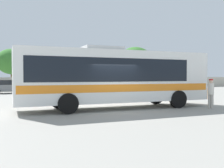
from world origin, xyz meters
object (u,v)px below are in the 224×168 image
roadside_tree_midright (70,62)px  roadside_tree_right (135,62)px  parked_car_rightmost_red (114,85)px  attendant_by_bus_door (211,92)px  parked_car_third_silver (66,85)px  roadside_tree_midleft (12,62)px  coach_bus_white_orange (114,76)px  parked_car_second_grey (9,86)px

roadside_tree_midright → roadside_tree_right: (9.84, -4.14, 0.06)m
parked_car_rightmost_red → roadside_tree_midright: bearing=107.2°
attendant_by_bus_door → parked_car_rightmost_red: size_ratio=0.38×
parked_car_rightmost_red → roadside_tree_midright: size_ratio=0.74×
parked_car_third_silver → parked_car_rightmost_red: bearing=1.5°
attendant_by_bus_door → roadside_tree_midleft: bearing=107.2°
parked_car_rightmost_red → roadside_tree_right: bearing=42.6°
coach_bus_white_orange → roadside_tree_midright: bearing=79.7°
coach_bus_white_orange → parked_car_second_grey: (-4.83, 17.13, -1.11)m
coach_bus_white_orange → parked_car_third_silver: coach_bus_white_orange is taller
roadside_tree_midleft → roadside_tree_right: bearing=-9.9°
attendant_by_bus_door → roadside_tree_right: bearing=69.4°
attendant_by_bus_door → roadside_tree_midright: roadside_tree_midright is taller
parked_car_second_grey → parked_car_third_silver: bearing=1.9°
coach_bus_white_orange → parked_car_second_grey: 17.83m
parked_car_second_grey → roadside_tree_midleft: bearing=85.2°
parked_car_rightmost_red → parked_car_second_grey: bearing=-178.3°
coach_bus_white_orange → roadside_tree_right: (14.88, 23.65, 2.34)m
roadside_tree_right → parked_car_third_silver: bearing=-154.5°
attendant_by_bus_door → parked_car_third_silver: size_ratio=0.41×
parked_car_second_grey → roadside_tree_right: bearing=18.3°
coach_bus_white_orange → parked_car_third_silver: bearing=84.6°
parked_car_rightmost_red → roadside_tree_right: size_ratio=0.67×
parked_car_second_grey → parked_car_rightmost_red: 13.05m
parked_car_rightmost_red → roadside_tree_right: roadside_tree_right is taller
parked_car_rightmost_red → roadside_tree_right: 9.69m
coach_bus_white_orange → parked_car_rightmost_red: (8.22, 17.52, -1.13)m
parked_car_rightmost_red → roadside_tree_midleft: roadside_tree_midleft is taller
roadside_tree_midleft → roadside_tree_midright: roadside_tree_midright is taller
parked_car_second_grey → parked_car_rightmost_red: parked_car_second_grey is taller
parked_car_rightmost_red → coach_bus_white_orange: bearing=-115.1°
coach_bus_white_orange → roadside_tree_midleft: (-4.00, 26.96, 2.13)m
parked_car_second_grey → roadside_tree_midleft: size_ratio=0.74×
roadside_tree_midright → coach_bus_white_orange: bearing=-100.3°
attendant_by_bus_door → roadside_tree_midleft: size_ratio=0.29×
parked_car_third_silver → parked_car_rightmost_red: parked_car_rightmost_red is taller
roadside_tree_midleft → roadside_tree_midright: (9.04, 0.84, 0.14)m
attendant_by_bus_door → roadside_tree_right: size_ratio=0.26×
roadside_tree_midright → parked_car_second_grey: bearing=-132.8°
coach_bus_white_orange → parked_car_third_silver: size_ratio=2.70×
parked_car_second_grey → roadside_tree_midright: roadside_tree_midright is taller
attendant_by_bus_door → parked_car_rightmost_red: attendant_by_bus_door is taller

